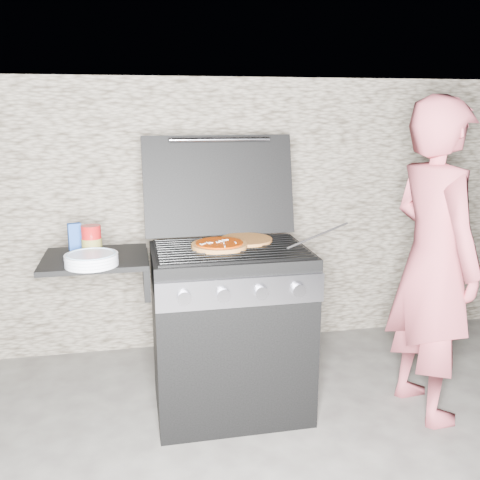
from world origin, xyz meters
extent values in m
plane|color=#433E3B|center=(0.00, 0.00, 0.00)|extent=(50.00, 50.00, 0.00)
cube|color=#A79A87|center=(0.00, 1.05, 0.90)|extent=(8.00, 0.35, 1.80)
cylinder|color=orange|center=(0.11, 0.13, 0.92)|extent=(0.29, 0.29, 0.02)
cylinder|color=maroon|center=(-0.68, 0.04, 0.98)|extent=(0.12, 0.12, 0.15)
cube|color=#1C4091|center=(-0.77, 0.15, 0.97)|extent=(0.07, 0.05, 0.14)
cylinder|color=white|center=(-0.68, -0.16, 0.93)|extent=(0.28, 0.28, 0.06)
imported|color=#AE4853|center=(1.03, -0.20, 0.84)|extent=(0.46, 0.65, 1.67)
cylinder|color=black|center=(0.47, 0.00, 0.95)|extent=(0.40, 0.19, 0.09)
camera|label=1|loc=(-0.47, -2.60, 1.60)|focal=40.00mm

